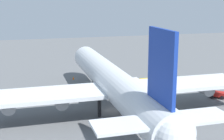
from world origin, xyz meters
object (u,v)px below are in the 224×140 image
at_px(cargo_loader, 216,93).
at_px(safety_cone_nose, 73,78).
at_px(cargo_airplane, 112,82).
at_px(catering_truck, 140,81).

bearing_deg(cargo_loader, safety_cone_nose, 48.46).
bearing_deg(safety_cone_nose, cargo_airplane, -172.50).
xyz_separation_m(catering_truck, safety_cone_nose, (10.68, 15.90, -0.62)).
distance_m(cargo_loader, safety_cone_nose, 38.64).
relative_size(catering_truck, safety_cone_nose, 6.62).
height_order(catering_truck, cargo_loader, cargo_loader).
height_order(cargo_airplane, cargo_loader, cargo_airplane).
height_order(cargo_airplane, catering_truck, cargo_airplane).
distance_m(cargo_airplane, cargo_loader, 25.85).
relative_size(cargo_loader, safety_cone_nose, 5.07).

